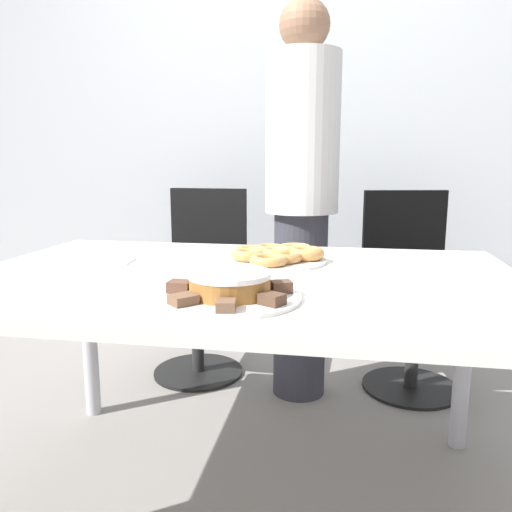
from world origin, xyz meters
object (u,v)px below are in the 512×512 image
object	(u,v)px
person_standing	(302,195)
office_chair_right	(411,295)
office_chair_left	(201,286)
napkin	(111,262)
plate_donuts	(275,260)
plate_cake	(230,297)
frosted_cake	(230,283)

from	to	relation	value
person_standing	office_chair_right	bearing A→B (deg)	19.30
office_chair_left	napkin	size ratio (longest dim) A/B	6.39
office_chair_left	plate_donuts	distance (m)	0.95
office_chair_left	plate_donuts	size ratio (longest dim) A/B	2.78
plate_donuts	napkin	distance (m)	0.52
office_chair_left	person_standing	bearing A→B (deg)	-16.49
plate_cake	plate_donuts	xyz separation A→B (m)	(0.04, 0.46, 0.00)
person_standing	office_chair_left	bearing A→B (deg)	160.91
office_chair_left	plate_cake	bearing A→B (deg)	-68.08
office_chair_right	frosted_cake	xyz separation A→B (m)	(-0.57, -1.23, 0.33)
person_standing	plate_cake	bearing A→B (deg)	-94.09
office_chair_left	office_chair_right	distance (m)	1.00
frosted_cake	office_chair_right	bearing A→B (deg)	65.02
plate_donuts	plate_cake	bearing A→B (deg)	-95.27
plate_cake	office_chair_right	bearing A→B (deg)	65.02
napkin	frosted_cake	bearing A→B (deg)	-37.34
office_chair_right	frosted_cake	distance (m)	1.40
office_chair_left	plate_donuts	bearing A→B (deg)	-55.93
person_standing	plate_cake	distance (m)	1.07
person_standing	napkin	bearing A→B (deg)	-127.73
napkin	plate_cake	bearing A→B (deg)	-37.34
office_chair_right	office_chair_left	bearing A→B (deg)	168.09
office_chair_right	frosted_cake	bearing A→B (deg)	-126.82
person_standing	office_chair_right	world-z (taller)	person_standing
frosted_cake	plate_donuts	bearing A→B (deg)	84.73
frosted_cake	napkin	bearing A→B (deg)	142.66
frosted_cake	napkin	world-z (taller)	frosted_cake
plate_donuts	frosted_cake	world-z (taller)	frosted_cake
person_standing	plate_donuts	distance (m)	0.62
plate_donuts	napkin	xyz separation A→B (m)	(-0.51, -0.10, -0.00)
plate_cake	napkin	distance (m)	0.59
plate_cake	frosted_cake	world-z (taller)	frosted_cake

